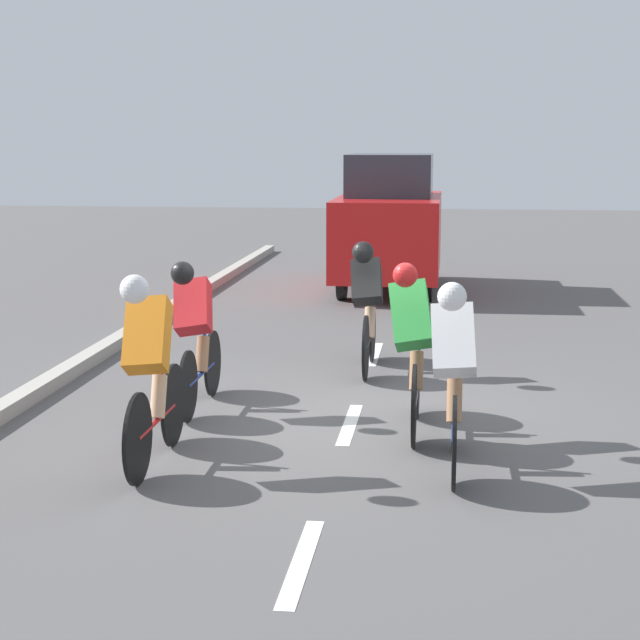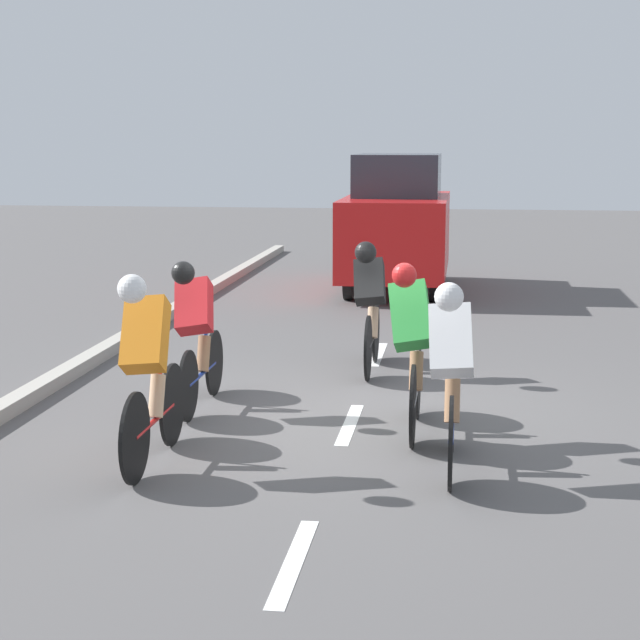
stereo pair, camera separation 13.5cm
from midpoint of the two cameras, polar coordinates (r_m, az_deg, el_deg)
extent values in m
plane|color=#565454|center=(9.86, 1.31, -5.31)|extent=(60.00, 60.00, 0.00)
cube|color=white|center=(6.67, -1.59, -12.75)|extent=(0.12, 1.40, 0.01)
cube|color=white|center=(9.68, 1.20, -5.57)|extent=(0.12, 1.40, 0.01)
cube|color=white|center=(12.79, 2.63, -1.82)|extent=(0.12, 1.40, 0.01)
cube|color=#A8A399|center=(10.47, -16.56, -4.43)|extent=(0.20, 29.44, 0.14)
cylinder|color=black|center=(9.88, 4.83, -3.22)|extent=(0.03, 0.70, 0.70)
cylinder|color=black|center=(8.94, 4.60, -4.59)|extent=(0.03, 0.70, 0.70)
cylinder|color=#B7B7BC|center=(9.41, 4.72, -3.87)|extent=(0.04, 0.96, 0.04)
cylinder|color=#B7B7BC|center=(9.52, 4.78, -2.41)|extent=(0.04, 0.04, 0.42)
cylinder|color=#1999D8|center=(9.43, 4.74, -3.21)|extent=(0.07, 0.07, 0.16)
cylinder|color=#9E704C|center=(9.44, 4.76, -2.71)|extent=(0.12, 0.23, 0.36)
cube|color=green|center=(9.17, 4.47, 0.25)|extent=(0.41, 0.49, 0.63)
sphere|color=red|center=(8.90, 4.13, 2.41)|extent=(0.21, 0.21, 0.21)
cylinder|color=black|center=(10.75, -6.11, -2.30)|extent=(0.03, 0.66, 0.66)
cylinder|color=black|center=(9.78, -7.45, -3.53)|extent=(0.03, 0.66, 0.66)
cylinder|color=navy|center=(10.26, -6.75, -2.89)|extent=(0.04, 1.03, 0.04)
cylinder|color=navy|center=(10.39, -6.54, -1.54)|extent=(0.04, 0.04, 0.42)
cylinder|color=yellow|center=(10.29, -6.69, -2.28)|extent=(0.07, 0.07, 0.16)
cylinder|color=#9E704C|center=(10.30, -6.67, -1.82)|extent=(0.12, 0.23, 0.36)
cube|color=red|center=(10.05, -7.17, 0.71)|extent=(0.40, 0.45, 0.57)
sphere|color=black|center=(9.80, -7.74, 2.49)|extent=(0.21, 0.21, 0.21)
cylinder|color=black|center=(8.86, 6.71, -4.75)|extent=(0.03, 0.70, 0.70)
cylinder|color=black|center=(7.91, 6.68, -6.53)|extent=(0.03, 0.70, 0.70)
cylinder|color=navy|center=(8.38, 6.70, -5.59)|extent=(0.04, 0.99, 0.04)
cylinder|color=navy|center=(8.50, 6.73, -3.92)|extent=(0.04, 0.04, 0.42)
cylinder|color=#1999D8|center=(8.41, 6.71, -4.84)|extent=(0.07, 0.07, 0.16)
cylinder|color=#9E704C|center=(8.41, 6.73, -4.27)|extent=(0.12, 0.23, 0.36)
cube|color=white|center=(8.13, 6.66, -1.08)|extent=(0.36, 0.47, 0.58)
sphere|color=white|center=(7.85, 6.57, 1.24)|extent=(0.22, 0.22, 0.22)
cylinder|color=black|center=(12.32, 2.50, -0.62)|extent=(0.03, 0.70, 0.70)
cylinder|color=black|center=(11.34, 2.12, -1.51)|extent=(0.03, 0.70, 0.70)
cylinder|color=black|center=(11.83, 2.32, -1.05)|extent=(0.04, 1.00, 0.04)
cylinder|color=black|center=(11.96, 2.39, 0.09)|extent=(0.04, 0.04, 0.42)
cylinder|color=yellow|center=(11.86, 2.34, -0.53)|extent=(0.07, 0.07, 0.16)
cylinder|color=#DBAD84|center=(11.87, 2.35, -0.13)|extent=(0.12, 0.23, 0.36)
cube|color=black|center=(11.63, 2.17, 2.06)|extent=(0.37, 0.44, 0.54)
sphere|color=black|center=(11.37, 1.97, 3.63)|extent=(0.23, 0.23, 0.23)
cylinder|color=black|center=(9.04, -8.27, -4.52)|extent=(0.03, 0.70, 0.70)
cylinder|color=black|center=(8.08, -10.17, -6.27)|extent=(0.03, 0.70, 0.70)
cylinder|color=red|center=(8.56, -9.17, -5.34)|extent=(0.04, 1.03, 0.04)
cylinder|color=red|center=(8.67, -8.88, -3.70)|extent=(0.04, 0.04, 0.42)
cylinder|color=#1999D8|center=(8.58, -9.09, -4.61)|extent=(0.07, 0.07, 0.16)
cylinder|color=#DBAD84|center=(8.59, -9.06, -4.05)|extent=(0.12, 0.23, 0.36)
cube|color=orange|center=(8.32, -9.65, -0.80)|extent=(0.37, 0.49, 0.61)
sphere|color=white|center=(8.06, -10.34, 1.63)|extent=(0.22, 0.22, 0.22)
cylinder|color=black|center=(16.96, 5.53, 2.07)|extent=(0.14, 0.64, 0.64)
cylinder|color=black|center=(17.05, 0.95, 2.15)|extent=(0.14, 0.64, 0.64)
cylinder|color=black|center=(19.35, 5.71, 3.00)|extent=(0.14, 0.64, 0.64)
cylinder|color=black|center=(19.43, 1.69, 3.07)|extent=(0.14, 0.64, 0.64)
cube|color=red|center=(18.12, 3.50, 4.60)|extent=(1.70, 3.89, 1.27)
cube|color=#2D333D|center=(18.25, 3.57, 7.73)|extent=(1.39, 2.14, 0.70)
camera|label=1|loc=(0.07, -90.41, -0.07)|focal=60.00mm
camera|label=2|loc=(0.07, 89.59, 0.07)|focal=60.00mm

